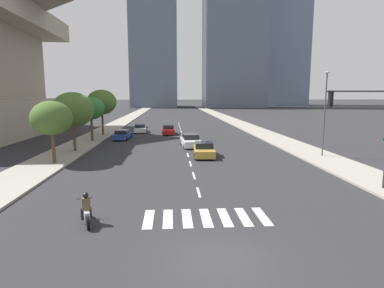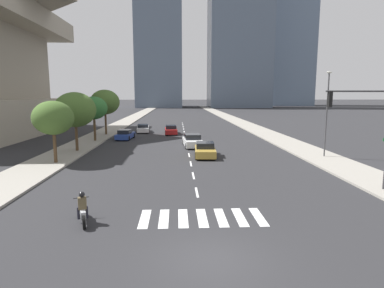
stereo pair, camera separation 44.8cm
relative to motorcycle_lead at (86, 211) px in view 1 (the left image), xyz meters
The scene contains 18 objects.
ground_plane 6.53m from the motorcycle_lead, 33.00° to the right, with size 800.00×800.00×0.00m, color #28282B.
sidewalk_east 31.78m from the motorcycle_lead, 56.37° to the left, with size 4.00×260.00×0.15m, color gray.
sidewalk_west 27.30m from the motorcycle_lead, 104.19° to the left, with size 4.00×260.00×0.15m, color gray.
crosswalk_near 5.50m from the motorcycle_lead, ahead, with size 5.85×2.34×0.01m.
lane_divider_center 28.86m from the motorcycle_lead, 79.11° to the left, with size 0.14×50.00×0.01m.
motorcycle_lead is the anchor object (origin of this frame).
sedan_gold_0 16.98m from the motorcycle_lead, 65.91° to the left, with size 2.10×4.35×1.34m.
sedan_blue_1 28.05m from the motorcycle_lead, 95.09° to the left, with size 2.10×4.40×1.28m.
sedan_white_2 22.29m from the motorcycle_lead, 74.25° to the left, with size 2.24×4.73×1.41m.
sedan_red_3 33.45m from the motorcycle_lead, 84.13° to the left, with size 1.94×4.63×1.32m.
sedan_white_4 36.08m from the motorcycle_lead, 91.60° to the left, with size 2.25×4.94×1.22m.
traffic_signal_near 16.26m from the motorcycle_lead, 14.60° to the left, with size 4.21×0.28×6.21m.
street_lamp_east 23.32m from the motorcycle_lead, 38.81° to the left, with size 0.50×0.24×7.70m.
street_tree_nearest 14.44m from the motorcycle_lead, 114.77° to the left, with size 3.30×3.30×5.15m.
street_tree_second 19.86m from the motorcycle_lead, 107.57° to the left, with size 4.12×4.12×5.89m.
street_tree_third 26.76m from the motorcycle_lead, 102.83° to the left, with size 3.30×3.30×5.44m.
street_tree_fourth 32.98m from the motorcycle_lead, 100.37° to the left, with size 4.11×4.11×6.36m.
office_tower_left_skyline 149.23m from the motorcycle_lead, 91.49° to the left, with size 21.05×28.84×79.49m.
Camera 1 is at (-1.61, -10.44, 5.74)m, focal length 29.86 mm.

